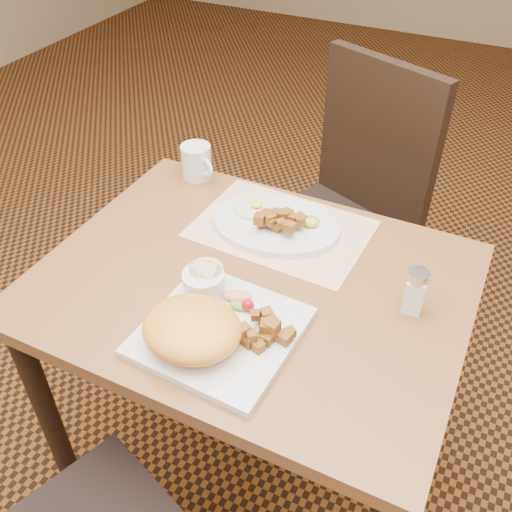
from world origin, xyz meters
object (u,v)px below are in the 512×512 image
object	(u,v)px
table	(252,315)
chair_far	(348,202)
salt_shaker	(415,291)
plate_oval	(276,225)
coffee_mug	(197,162)
plate_square	(221,332)

from	to	relation	value
table	chair_far	xyz separation A→B (m)	(0.01, 0.67, -0.10)
salt_shaker	chair_far	bearing A→B (deg)	117.66
table	plate_oval	bearing A→B (deg)	98.63
chair_far	coffee_mug	size ratio (longest dim) A/B	9.05
table	chair_far	world-z (taller)	chair_far
plate_square	plate_oval	distance (m)	0.36
chair_far	plate_oval	bearing A→B (deg)	107.75
plate_oval	chair_far	bearing A→B (deg)	85.67
plate_square	plate_oval	xyz separation A→B (m)	(-0.05, 0.36, 0.00)
table	plate_oval	xyz separation A→B (m)	(-0.03, 0.19, 0.12)
table	plate_oval	size ratio (longest dim) A/B	2.96
chair_far	coffee_mug	xyz separation A→B (m)	(-0.32, -0.36, 0.26)
salt_shaker	coffee_mug	xyz separation A→B (m)	(-0.64, 0.25, -0.01)
coffee_mug	salt_shaker	bearing A→B (deg)	-21.18
plate_oval	coffee_mug	distance (m)	0.31
salt_shaker	plate_oval	bearing A→B (deg)	160.21
table	plate_square	distance (m)	0.21
plate_oval	plate_square	bearing A→B (deg)	-82.61
chair_far	plate_square	size ratio (longest dim) A/B	3.46
table	plate_square	bearing A→B (deg)	-84.02
chair_far	coffee_mug	world-z (taller)	chair_far
plate_square	table	bearing A→B (deg)	95.98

